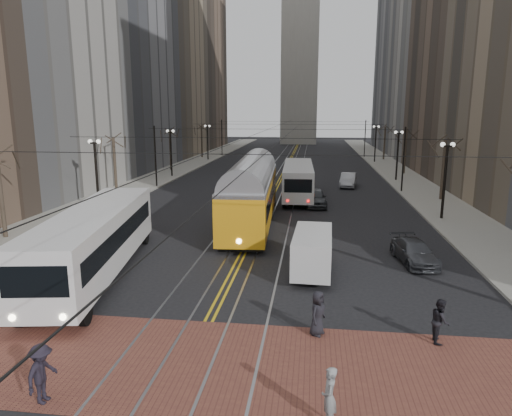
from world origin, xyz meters
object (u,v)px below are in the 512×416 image
(streetcar, at_px, (251,198))
(pedestrian_d, at_px, (42,374))
(cargo_van, at_px, (312,253))
(sedan_silver, at_px, (348,180))
(sedan_parked, at_px, (414,252))
(rear_bus, at_px, (298,181))
(pedestrian_a, at_px, (317,313))
(pedestrian_c, at_px, (440,321))
(transit_bus, at_px, (96,243))
(sedan_grey, at_px, (315,198))
(pedestrian_b, at_px, (329,397))

(streetcar, bearing_deg, pedestrian_d, -100.41)
(cargo_van, relative_size, sedan_silver, 1.08)
(sedan_parked, bearing_deg, rear_bus, 101.92)
(cargo_van, bearing_deg, pedestrian_d, -121.02)
(pedestrian_a, relative_size, pedestrian_c, 1.05)
(transit_bus, relative_size, pedestrian_a, 7.95)
(cargo_van, xyz_separation_m, sedan_grey, (0.17, 17.00, -0.31))
(streetcar, distance_m, rear_bus, 10.99)
(sedan_silver, distance_m, sedan_parked, 25.62)
(sedan_silver, bearing_deg, transit_bus, -108.02)
(rear_bus, relative_size, sedan_grey, 2.73)
(streetcar, distance_m, pedestrian_c, 19.09)
(sedan_parked, bearing_deg, transit_bus, -174.87)
(pedestrian_c, bearing_deg, sedan_grey, 15.26)
(sedan_parked, xyz_separation_m, pedestrian_b, (-5.00, -13.94, 0.23))
(pedestrian_a, xyz_separation_m, pedestrian_b, (0.27, -5.00, -0.02))
(cargo_van, xyz_separation_m, sedan_parked, (5.50, 2.44, -0.46))
(sedan_grey, height_order, pedestrian_d, pedestrian_d)
(rear_bus, relative_size, pedestrian_c, 7.56)
(cargo_van, xyz_separation_m, pedestrian_c, (4.54, -6.50, -0.25))
(sedan_silver, height_order, pedestrian_b, pedestrian_b)
(sedan_grey, distance_m, pedestrian_b, 28.50)
(cargo_van, bearing_deg, sedan_grey, 91.46)
(pedestrian_a, bearing_deg, transit_bus, 90.61)
(streetcar, xyz_separation_m, pedestrian_a, (4.72, -16.78, -1.02))
(cargo_van, bearing_deg, rear_bus, 96.05)
(rear_bus, relative_size, pedestrian_d, 6.92)
(streetcar, relative_size, sedan_parked, 3.80)
(pedestrian_c, distance_m, pedestrian_d, 13.02)
(sedan_silver, bearing_deg, sedan_parked, -78.07)
(rear_bus, height_order, pedestrian_b, rear_bus)
(transit_bus, distance_m, cargo_van, 10.84)
(sedan_parked, relative_size, pedestrian_a, 2.49)
(rear_bus, height_order, pedestrian_a, rear_bus)
(cargo_van, relative_size, pedestrian_b, 2.93)
(pedestrian_a, height_order, pedestrian_b, pedestrian_a)
(rear_bus, bearing_deg, cargo_van, -87.93)
(transit_bus, relative_size, rear_bus, 1.10)
(pedestrian_a, bearing_deg, pedestrian_c, -65.19)
(streetcar, height_order, pedestrian_d, streetcar)
(pedestrian_c, bearing_deg, sedan_parked, -1.39)
(rear_bus, bearing_deg, pedestrian_d, -102.49)
(transit_bus, relative_size, sedan_parked, 3.20)
(sedan_grey, bearing_deg, pedestrian_a, -94.58)
(sedan_silver, bearing_deg, pedestrian_c, -80.66)
(pedestrian_a, relative_size, pedestrian_b, 1.02)
(sedan_parked, xyz_separation_m, pedestrian_d, (-12.98, -13.94, 0.28))
(sedan_silver, bearing_deg, pedestrian_a, -87.82)
(pedestrian_d, bearing_deg, pedestrian_a, -51.90)
(rear_bus, distance_m, pedestrian_b, 32.41)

